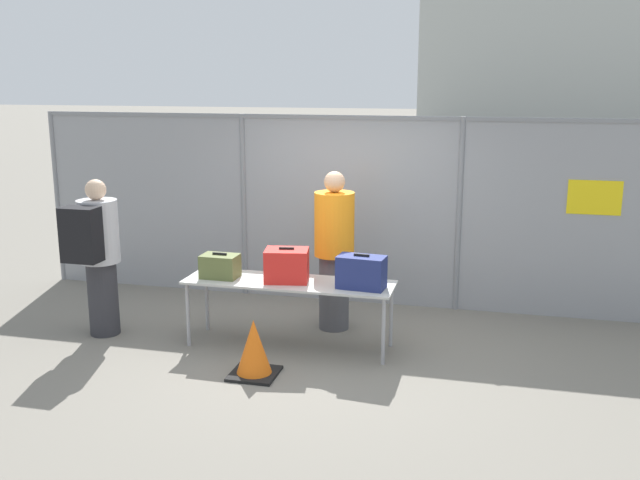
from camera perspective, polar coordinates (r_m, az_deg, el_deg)
ground_plane at (r=7.64m, az=-0.67°, el=-8.86°), size 120.00×120.00×0.00m
fence_section at (r=8.98m, az=2.34°, el=2.70°), size 8.37×0.07×2.38m
inspection_table at (r=7.56m, az=-2.49°, el=-3.70°), size 2.23×0.64×0.73m
suitcase_olive at (r=7.72m, az=-8.00°, el=-2.08°), size 0.39×0.27×0.27m
suitcase_red at (r=7.51m, az=-2.68°, el=-2.03°), size 0.51×0.41×0.37m
suitcase_navy at (r=7.27m, az=3.33°, el=-2.58°), size 0.50×0.30×0.36m
traveler_hooded at (r=8.16m, az=-17.43°, el=-0.91°), size 0.43×0.67×1.76m
security_worker_near at (r=8.04m, az=1.15°, el=-0.71°), size 0.45×0.45×1.82m
utility_trailer at (r=10.43m, az=11.90°, el=-0.97°), size 3.25×2.00×0.66m
distant_hangar at (r=43.11m, az=19.77°, el=13.26°), size 15.96×13.18×7.34m
traffic_cone at (r=6.99m, az=-5.31°, el=-8.73°), size 0.45×0.45×0.56m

